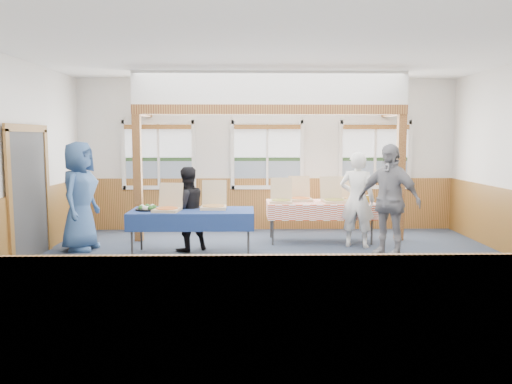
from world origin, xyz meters
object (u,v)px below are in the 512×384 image
(table_right, at_px, (320,204))
(man_blue, at_px, (80,196))
(woman_black, at_px, (187,209))
(person_grey, at_px, (388,201))
(table_left, at_px, (192,213))
(woman_white, at_px, (357,200))

(table_right, distance_m, man_blue, 4.37)
(woman_black, height_order, person_grey, person_grey)
(table_left, relative_size, table_right, 1.04)
(woman_black, distance_m, man_blue, 1.88)
(table_left, xyz_separation_m, table_right, (2.31, 1.03, -0.00))
(woman_white, xyz_separation_m, man_blue, (-4.90, -0.14, 0.09))
(table_left, height_order, woman_black, woman_black)
(man_blue, bearing_deg, table_left, -92.73)
(woman_black, relative_size, man_blue, 0.77)
(woman_black, bearing_deg, woman_white, 151.55)
(table_left, bearing_deg, man_blue, -172.09)
(table_right, height_order, man_blue, man_blue)
(woman_white, bearing_deg, woman_black, 27.21)
(woman_black, xyz_separation_m, person_grey, (3.37, -0.55, 0.20))
(table_left, bearing_deg, woman_white, 28.54)
(table_left, bearing_deg, table_right, 42.61)
(table_right, bearing_deg, woman_black, -148.89)
(table_left, xyz_separation_m, woman_white, (2.90, 0.51, 0.15))
(table_left, xyz_separation_m, person_grey, (3.24, -0.26, 0.23))
(table_left, height_order, person_grey, person_grey)
(table_left, distance_m, woman_white, 2.95)
(woman_black, xyz_separation_m, man_blue, (-1.87, 0.09, 0.22))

